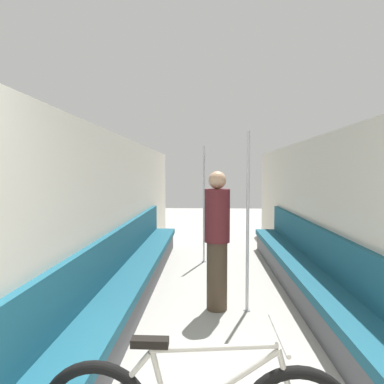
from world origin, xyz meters
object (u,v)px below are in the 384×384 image
at_px(bench_seat_row_left, 133,275).
at_px(bench_seat_row_right, 309,278).
at_px(grab_pole_near, 204,206).
at_px(grab_pole_far, 248,224).
at_px(passenger_standing, 217,239).

bearing_deg(bench_seat_row_left, bench_seat_row_right, 0.00).
height_order(bench_seat_row_right, grab_pole_near, grab_pole_near).
relative_size(bench_seat_row_left, grab_pole_far, 2.81).
bearing_deg(grab_pole_near, grab_pole_far, -76.47).
distance_m(bench_seat_row_right, grab_pole_far, 1.17).
bearing_deg(passenger_standing, grab_pole_near, 162.10).
bearing_deg(grab_pole_far, bench_seat_row_right, 24.20).
relative_size(grab_pole_near, grab_pole_far, 1.00).
xyz_separation_m(grab_pole_far, passenger_standing, (-0.36, 0.04, -0.18)).
xyz_separation_m(bench_seat_row_left, grab_pole_far, (1.44, -0.37, 0.74)).
bearing_deg(bench_seat_row_right, passenger_standing, -164.08).
relative_size(bench_seat_row_left, bench_seat_row_right, 1.00).
xyz_separation_m(bench_seat_row_left, passenger_standing, (1.08, -0.34, 0.56)).
height_order(bench_seat_row_left, grab_pole_far, grab_pole_far).
bearing_deg(bench_seat_row_right, grab_pole_far, -155.80).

